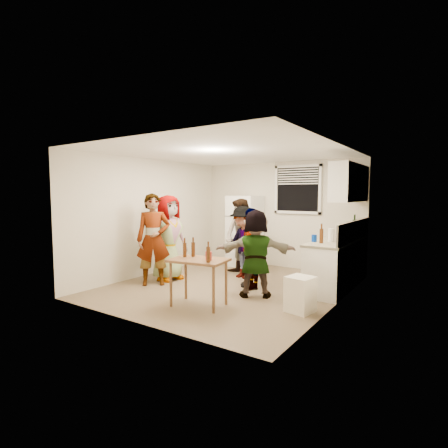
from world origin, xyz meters
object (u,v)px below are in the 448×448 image
Objects in this scene: beer_bottle_counter at (321,243)px; guest_orange at (255,296)px; wine_bottle at (354,234)px; guest_grey at (169,279)px; beer_bottle_table at (193,257)px; guest_back_right at (243,278)px; refrigerator at (245,231)px; serving_table at (199,305)px; red_cup at (209,260)px; guest_stripe at (154,284)px; guest_back_left at (241,275)px; guest_black at (251,288)px; trash_bin at (300,295)px; blue_cup at (314,242)px; kettle at (340,237)px.

beer_bottle_counter reaches higher than guest_orange.
guest_grey is (-3.07, -2.36, -0.90)m from wine_bottle.
guest_back_right is (-0.15, 1.84, -0.74)m from beer_bottle_table.
serving_table is at bearing -72.50° from refrigerator.
guest_orange is at bearing 70.24° from red_cup.
refrigerator is at bearing -85.32° from guest_orange.
guest_orange is at bearing -33.00° from guest_stripe.
guest_back_left reaches higher than guest_orange.
wine_bottle is at bearing 96.70° from guest_black.
wine_bottle is 1.34× the size of beer_bottle_table.
serving_table is at bearing -31.27° from beer_bottle_table.
guest_back_left is 1.10× the size of guest_back_right.
wine_bottle is 4.23m from guest_stripe.
serving_table is at bearing 31.75° from guest_orange.
guest_back_left is (-1.95, 1.54, -0.25)m from trash_bin.
red_cup reaches higher than guest_orange.
serving_table is at bearing -66.44° from guest_back_right.
guest_grey is at bearing -105.16° from refrigerator.
red_cup is at bearing -48.98° from guest_black.
guest_back_left is at bearing 167.64° from blue_cup.
serving_table is (-1.53, -3.34, -0.90)m from wine_bottle.
blue_cup is at bearing 6.04° from guest_back_right.
refrigerator is at bearing 110.61° from red_cup.
wine_bottle reaches higher than blue_cup.
refrigerator reaches higher than blue_cup.
trash_bin is 0.32× the size of guest_back_left.
refrigerator is 2.74m from beer_bottle_counter.
red_cup reaches higher than guest_grey.
guest_back_left is (-0.52, 2.14, 0.00)m from serving_table.
trash_bin is at bearing -87.22° from beer_bottle_counter.
blue_cup is 2.18m from beer_bottle_table.
red_cup is (-1.25, -2.62, -0.16)m from kettle.
beer_bottle_table is at bearing -163.72° from trash_bin.
serving_table reaches higher than guest_stripe.
beer_bottle_table is (-1.64, -0.48, 0.49)m from trash_bin.
refrigerator reaches higher than wine_bottle.
refrigerator is 3.50m from trash_bin.
beer_bottle_counter is at bearing -169.40° from guest_orange.
refrigerator reaches higher than serving_table.
trash_bin is (0.00, -2.03, -0.65)m from kettle.
serving_table is at bearing -129.65° from beer_bottle_counter.
beer_bottle_table is (-0.21, 0.13, 0.74)m from serving_table.
kettle is 0.90m from blue_cup.
guest_black is at bearing 82.55° from serving_table.
kettle is 0.69× the size of wine_bottle.
guest_black is at bearing 72.67° from beer_bottle_table.
guest_back_right is (0.61, -1.12, -0.85)m from refrigerator.
blue_cup is (-0.31, -1.58, -0.00)m from wine_bottle.
wine_bottle is 0.35× the size of serving_table.
guest_back_left is at bearing 165.84° from beer_bottle_counter.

